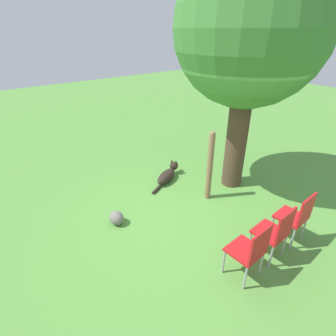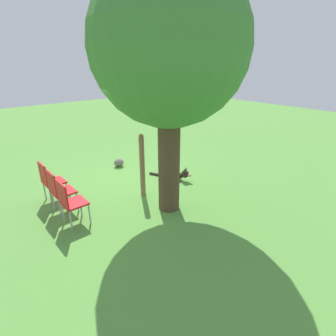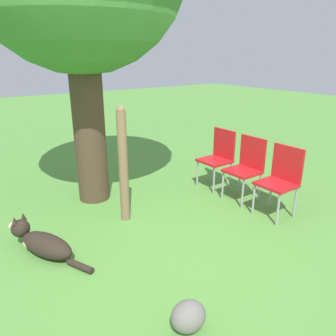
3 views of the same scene
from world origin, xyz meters
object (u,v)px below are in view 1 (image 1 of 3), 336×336
object	(u,v)px
oak_tree	(251,31)
red_chair_0	(251,249)
red_chair_1	(276,231)
red_chair_2	(297,215)
fence_post	(210,166)
dog	(168,175)

from	to	relation	value
oak_tree	red_chair_0	distance (m)	3.65
red_chair_1	red_chair_2	size ratio (longest dim) A/B	1.00
oak_tree	red_chair_1	xyz separation A→B (m)	(1.80, -1.30, -2.56)
red_chair_2	red_chair_1	bearing A→B (deg)	87.61
red_chair_0	fence_post	bearing A→B (deg)	-32.30
red_chair_0	red_chair_1	size ratio (longest dim) A/B	1.00
oak_tree	fence_post	world-z (taller)	oak_tree
oak_tree	red_chair_1	distance (m)	3.39
oak_tree	red_chair_2	distance (m)	3.22
fence_post	red_chair_2	size ratio (longest dim) A/B	1.59
red_chair_2	oak_tree	bearing A→B (deg)	-22.61
oak_tree	red_chair_2	xyz separation A→B (m)	(1.81, -0.71, -2.56)
oak_tree	fence_post	xyz separation A→B (m)	(0.06, -0.85, -2.36)
fence_post	red_chair_0	size ratio (longest dim) A/B	1.59
fence_post	red_chair_1	size ratio (longest dim) A/B	1.59
fence_post	red_chair_0	xyz separation A→B (m)	(1.73, -1.04, -0.21)
fence_post	red_chair_0	bearing A→B (deg)	-31.02
dog	red_chair_0	world-z (taller)	red_chair_0
fence_post	red_chair_0	world-z (taller)	fence_post
oak_tree	red_chair_0	world-z (taller)	oak_tree
red_chair_0	red_chair_2	world-z (taller)	same
red_chair_1	red_chair_2	distance (m)	0.59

